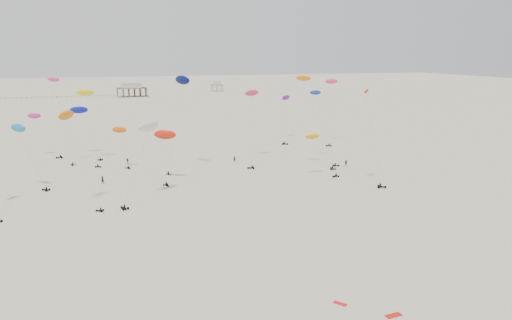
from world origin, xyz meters
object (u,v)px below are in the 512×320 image
object	(u,v)px
pavilion_main	(132,91)
spectator_0	(103,183)
pavilion_small	(217,87)
rig_9	(71,127)
rig_4	(286,109)
rig_0	(121,137)

from	to	relation	value
pavilion_main	spectator_0	xyz separation A→B (m)	(-24.50, -245.77, -4.22)
pavilion_small	rig_9	xyz separation A→B (m)	(-100.09, -292.10, 13.06)
rig_4	rig_9	bearing A→B (deg)	-10.30
pavilion_main	rig_9	size ratio (longest dim) A/B	1.01
pavilion_main	rig_9	distance (m)	264.11
pavilion_main	spectator_0	world-z (taller)	pavilion_main
rig_0	pavilion_main	bearing A→B (deg)	-121.40
pavilion_small	rig_9	bearing A→B (deg)	-108.91
rig_9	spectator_0	size ratio (longest dim) A/B	8.94
rig_4	spectator_0	xyz separation A→B (m)	(-65.63, -45.49, -11.17)
rig_4	rig_9	xyz separation A→B (m)	(-71.23, -61.81, 5.38)
pavilion_main	rig_4	bearing A→B (deg)	-78.39
pavilion_main	rig_0	world-z (taller)	rig_0
pavilion_small	spectator_0	distance (m)	291.53
pavilion_main	spectator_0	size ratio (longest dim) A/B	9.08
rig_0	spectator_0	distance (m)	19.04
pavilion_small	rig_0	distance (m)	274.69
rig_9	rig_0	bearing A→B (deg)	3.34
rig_0	rig_9	xyz separation A→B (m)	(-11.23, -32.23, 7.72)
pavilion_small	rig_0	size ratio (longest dim) A/B	0.77
pavilion_main	rig_4	distance (m)	204.58
spectator_0	rig_4	bearing A→B (deg)	-122.22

